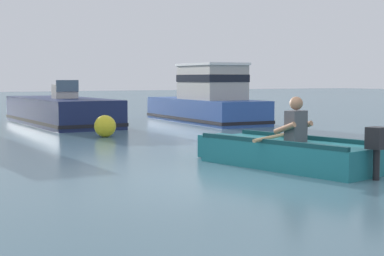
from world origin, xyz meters
name	(u,v)px	position (x,y,z in m)	size (l,w,h in m)	color
ground_plane	(238,179)	(0.00, 0.00, 0.00)	(120.00, 120.00, 0.00)	slate
rowboat_with_person	(285,152)	(1.38, 0.63, 0.25)	(1.81, 3.72, 1.19)	#1E727A
moored_boat_navy	(61,112)	(1.08, 11.64, 0.41)	(2.08, 6.00, 1.43)	#19234C
moored_boat_blue	(207,101)	(5.70, 10.15, 0.73)	(2.23, 5.84, 1.98)	#2D519E
mooring_buoy	(105,126)	(0.73, 7.00, 0.28)	(0.56, 0.56, 0.56)	yellow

